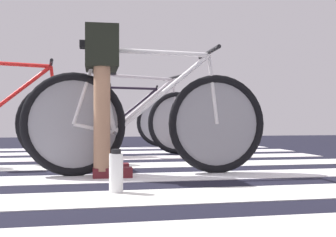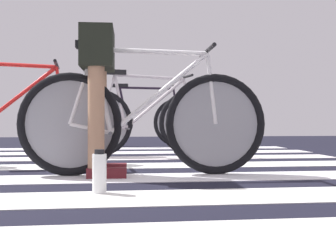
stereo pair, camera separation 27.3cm
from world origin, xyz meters
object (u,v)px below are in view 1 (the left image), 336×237
(cyclist_1_of_4, at_px, (102,81))
(bicycle_3_of_4, at_px, (135,120))
(bicycle_1_of_4, at_px, (147,120))
(bicycle_4_of_4, at_px, (126,121))
(water_bottle, at_px, (116,172))

(cyclist_1_of_4, xyz_separation_m, bicycle_3_of_4, (0.44, 1.73, -0.27))
(bicycle_1_of_4, xyz_separation_m, bicycle_4_of_4, (0.20, 3.37, 0.00))
(bicycle_1_of_4, bearing_deg, bicycle_3_of_4, 87.31)
(bicycle_3_of_4, xyz_separation_m, bicycle_4_of_4, (0.07, 1.63, 0.00))
(bicycle_1_of_4, relative_size, cyclist_1_of_4, 1.70)
(bicycle_3_of_4, bearing_deg, cyclist_1_of_4, -115.90)
(bicycle_1_of_4, height_order, bicycle_4_of_4, same)
(cyclist_1_of_4, relative_size, water_bottle, 4.41)
(bicycle_1_of_4, relative_size, bicycle_3_of_4, 1.01)
(bicycle_4_of_4, distance_m, water_bottle, 4.14)
(cyclist_1_of_4, distance_m, bicycle_4_of_4, 3.41)
(bicycle_1_of_4, bearing_deg, cyclist_1_of_4, 180.00)
(cyclist_1_of_4, bearing_deg, water_bottle, -85.56)
(cyclist_1_of_4, distance_m, bicycle_3_of_4, 1.80)
(cyclist_1_of_4, height_order, bicycle_4_of_4, cyclist_1_of_4)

